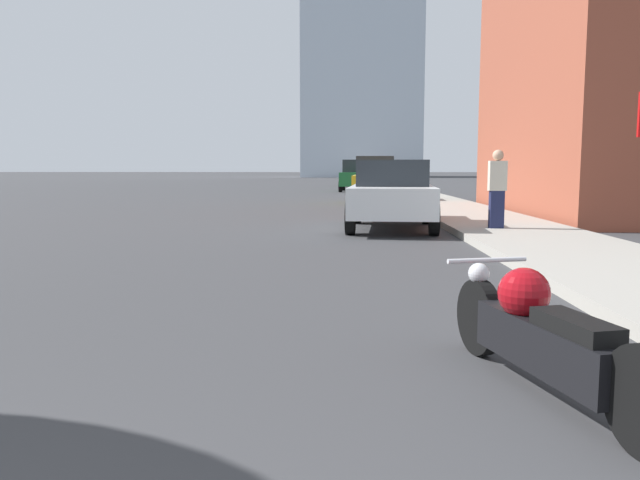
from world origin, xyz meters
The scene contains 8 objects.
sidewalk centered at (5.70, 40.00, 0.07)m, with size 2.62×240.00×0.15m.
motorcycle centered at (3.23, 3.33, 0.37)m, with size 0.83×2.29×0.76m.
parked_car_white centered at (3.19, 13.93, 0.82)m, with size 2.23×4.56×1.59m.
parked_car_yellow centered at (3.41, 24.64, 0.91)m, with size 2.01×3.91×1.86m.
parked_car_green centered at (3.01, 37.14, 0.93)m, with size 2.12×4.23×1.88m.
parked_car_black centered at (3.42, 47.66, 0.87)m, with size 1.81×4.58×1.76m.
parked_car_silver centered at (3.27, 60.31, 0.86)m, with size 1.91×4.20×1.70m.
pedestrian centered at (5.28, 12.66, 0.98)m, with size 0.36×0.23×1.64m.
Camera 1 is at (1.95, -0.52, 1.42)m, focal length 35.00 mm.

